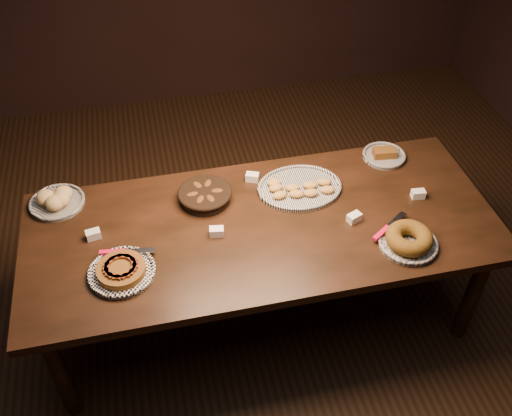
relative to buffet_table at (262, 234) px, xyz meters
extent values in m
plane|color=black|center=(0.00, 0.00, -0.68)|extent=(5.00, 5.00, 0.00)
cube|color=black|center=(0.00, 0.00, 0.05)|extent=(2.40, 1.00, 0.05)
cylinder|color=black|center=(-1.08, -0.38, -0.33)|extent=(0.08, 0.08, 0.70)
cylinder|color=black|center=(1.08, -0.38, -0.33)|extent=(0.08, 0.08, 0.70)
cylinder|color=black|center=(-1.08, 0.38, -0.33)|extent=(0.08, 0.08, 0.70)
cylinder|color=black|center=(1.08, 0.38, -0.33)|extent=(0.08, 0.08, 0.70)
torus|color=white|center=(-0.71, -0.18, 0.09)|extent=(0.32, 0.32, 0.02)
cylinder|color=#503310|center=(-0.71, -0.18, 0.10)|extent=(0.30, 0.30, 0.04)
cube|color=#50230D|center=(-0.66, -0.20, 0.13)|extent=(0.05, 0.08, 0.01)
cube|color=#50230D|center=(-0.65, -0.17, 0.13)|extent=(0.03, 0.08, 0.01)
cube|color=#50230D|center=(-0.67, -0.14, 0.13)|extent=(0.07, 0.07, 0.01)
cube|color=#50230D|center=(-0.70, -0.12, 0.13)|extent=(0.08, 0.04, 0.01)
cube|color=#50230D|center=(-0.73, -0.12, 0.13)|extent=(0.08, 0.04, 0.01)
cube|color=#50230D|center=(-0.76, -0.14, 0.13)|extent=(0.07, 0.07, 0.01)
cube|color=#50230D|center=(-0.77, -0.17, 0.13)|extent=(0.03, 0.08, 0.01)
cube|color=#50230D|center=(-0.77, -0.21, 0.13)|extent=(0.05, 0.08, 0.01)
cube|color=#50230D|center=(-0.74, -0.23, 0.13)|extent=(0.08, 0.06, 0.01)
cube|color=#50230D|center=(-0.71, -0.24, 0.13)|extent=(0.08, 0.02, 0.01)
cube|color=#50230D|center=(-0.68, -0.23, 0.13)|extent=(0.08, 0.06, 0.01)
cube|color=#EA0B3E|center=(-0.75, -0.06, 0.10)|extent=(0.12, 0.04, 0.02)
cube|color=silver|center=(-0.62, -0.08, 0.10)|extent=(0.15, 0.05, 0.00)
torus|color=black|center=(0.26, 0.22, 0.09)|extent=(0.37, 0.37, 0.02)
ellipsoid|color=#A77930|center=(0.13, 0.16, 0.11)|extent=(0.09, 0.07, 0.04)
ellipsoid|color=#A77930|center=(0.22, 0.15, 0.11)|extent=(0.09, 0.07, 0.04)
ellipsoid|color=#A77930|center=(0.30, 0.14, 0.11)|extent=(0.08, 0.06, 0.04)
ellipsoid|color=#A77930|center=(0.39, 0.15, 0.11)|extent=(0.09, 0.06, 0.04)
ellipsoid|color=#A77930|center=(0.13, 0.22, 0.11)|extent=(0.09, 0.06, 0.04)
ellipsoid|color=#A77930|center=(0.21, 0.21, 0.11)|extent=(0.08, 0.06, 0.04)
ellipsoid|color=#A77930|center=(0.31, 0.20, 0.11)|extent=(0.09, 0.07, 0.04)
ellipsoid|color=#A77930|center=(0.39, 0.21, 0.11)|extent=(0.09, 0.07, 0.04)
ellipsoid|color=#A77930|center=(0.13, 0.27, 0.11)|extent=(0.08, 0.06, 0.04)
torus|color=black|center=(0.66, -0.30, 0.09)|extent=(0.29, 0.29, 0.02)
torus|color=brown|center=(0.66, -0.30, 0.13)|extent=(0.27, 0.27, 0.08)
cube|color=#EA0B3E|center=(0.55, -0.22, 0.10)|extent=(0.11, 0.09, 0.02)
cube|color=silver|center=(0.66, -0.15, 0.10)|extent=(0.14, 0.11, 0.00)
cylinder|color=black|center=(-0.26, 0.24, 0.11)|extent=(0.28, 0.28, 0.07)
torus|color=black|center=(-0.26, 0.24, 0.13)|extent=(0.29, 0.29, 0.02)
ellipsoid|color=#371F0B|center=(-0.19, 0.23, 0.13)|extent=(0.09, 0.06, 0.04)
ellipsoid|color=#371F0B|center=(-0.23, 0.30, 0.13)|extent=(0.08, 0.10, 0.04)
ellipsoid|color=#371F0B|center=(-0.28, 0.30, 0.13)|extent=(0.08, 0.10, 0.04)
ellipsoid|color=#371F0B|center=(-0.32, 0.23, 0.13)|extent=(0.09, 0.06, 0.04)
ellipsoid|color=#371F0B|center=(-0.29, 0.18, 0.13)|extent=(0.08, 0.10, 0.04)
ellipsoid|color=#371F0B|center=(-0.23, 0.18, 0.13)|extent=(0.07, 0.10, 0.04)
torus|color=white|center=(-1.02, 0.38, 0.09)|extent=(0.29, 0.29, 0.02)
ellipsoid|color=tan|center=(-1.07, 0.39, 0.12)|extent=(0.10, 0.10, 0.08)
ellipsoid|color=tan|center=(-0.98, 0.40, 0.12)|extent=(0.10, 0.10, 0.08)
ellipsoid|color=tan|center=(-1.02, 0.33, 0.12)|extent=(0.10, 0.10, 0.08)
ellipsoid|color=tan|center=(-1.00, 0.35, 0.12)|extent=(0.10, 0.10, 0.08)
torus|color=black|center=(0.81, 0.38, 0.09)|extent=(0.25, 0.25, 0.02)
cube|color=#503310|center=(0.81, 0.38, 0.11)|extent=(0.14, 0.09, 0.05)
cube|color=white|center=(-0.24, -0.03, 0.10)|extent=(0.08, 0.06, 0.04)
cube|color=white|center=(0.02, 0.35, 0.10)|extent=(0.08, 0.07, 0.04)
cube|color=white|center=(0.46, -0.08, 0.10)|extent=(0.08, 0.07, 0.04)
cube|color=white|center=(-0.84, 0.09, 0.10)|extent=(0.08, 0.06, 0.04)
cube|color=white|center=(0.86, 0.02, 0.10)|extent=(0.07, 0.05, 0.04)
camera|label=1|loc=(-0.48, -2.01, 2.11)|focal=40.00mm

